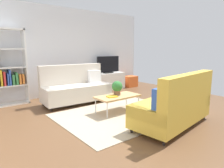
{
  "coord_description": "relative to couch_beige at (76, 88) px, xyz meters",
  "views": [
    {
      "loc": [
        -3.0,
        -3.52,
        1.56
      ],
      "look_at": [
        0.16,
        0.45,
        0.65
      ],
      "focal_mm": 31.75,
      "sensor_mm": 36.0,
      "label": 1
    }
  ],
  "objects": [
    {
      "name": "area_rug",
      "position": [
        0.33,
        -1.62,
        -0.44
      ],
      "size": [
        2.9,
        2.2,
        0.01
      ],
      "primitive_type": "cube",
      "color": "tan",
      "rests_on": "ground_plane"
    },
    {
      "name": "tv_console",
      "position": [
        1.88,
        0.94,
        -0.12
      ],
      "size": [
        1.4,
        0.44,
        0.64
      ],
      "primitive_type": "cube",
      "color": "silver",
      "rests_on": "ground_plane"
    },
    {
      "name": "coffee_table",
      "position": [
        0.38,
        -1.42,
        -0.05
      ],
      "size": [
        1.1,
        0.56,
        0.42
      ],
      "color": "tan",
      "rests_on": "ground_plane"
    },
    {
      "name": "storage_trunk",
      "position": [
        2.98,
        0.84,
        -0.22
      ],
      "size": [
        0.52,
        0.4,
        0.44
      ],
      "primitive_type": "cube",
      "color": "orange",
      "rests_on": "ground_plane"
    },
    {
      "name": "tv",
      "position": [
        1.88,
        0.92,
        0.51
      ],
      "size": [
        1.0,
        0.2,
        0.64
      ],
      "color": "black",
      "rests_on": "tv_console"
    },
    {
      "name": "couch_beige",
      "position": [
        0.0,
        0.0,
        0.0
      ],
      "size": [
        1.94,
        0.95,
        1.1
      ],
      "rotation": [
        0.0,
        0.0,
        3.08
      ],
      "color": "beige",
      "rests_on": "ground_plane"
    },
    {
      "name": "vase_0",
      "position": [
        1.3,
        0.99,
        0.3
      ],
      "size": [
        0.12,
        0.12,
        0.19
      ],
      "primitive_type": "cylinder",
      "color": "#4C72B2",
      "rests_on": "tv_console"
    },
    {
      "name": "couch_green",
      "position": [
        0.67,
        -2.84,
        0.01
      ],
      "size": [
        1.99,
        1.07,
        1.1
      ],
      "rotation": [
        0.0,
        0.0,
        0.12
      ],
      "color": "gold",
      "rests_on": "ground_plane"
    },
    {
      "name": "potted_plant",
      "position": [
        0.41,
        -1.37,
        0.18
      ],
      "size": [
        0.26,
        0.26,
        0.35
      ],
      "color": "brown",
      "rests_on": "coffee_table"
    },
    {
      "name": "wall_far",
      "position": [
        0.32,
        1.28,
        1.01
      ],
      "size": [
        6.4,
        0.12,
        2.9
      ],
      "primitive_type": "cube",
      "color": "silver",
      "rests_on": "ground_plane"
    },
    {
      "name": "bookshelf",
      "position": [
        -1.66,
        0.96,
        0.54
      ],
      "size": [
        1.1,
        0.36,
        2.1
      ],
      "color": "white",
      "rests_on": "ground_plane"
    },
    {
      "name": "ground_plane",
      "position": [
        0.32,
        -1.52,
        -0.44
      ],
      "size": [
        7.68,
        7.68,
        0.0
      ],
      "primitive_type": "plane",
      "color": "brown"
    },
    {
      "name": "bottle_0",
      "position": [
        1.47,
        0.9,
        0.3
      ],
      "size": [
        0.04,
        0.04,
        0.2
      ],
      "primitive_type": "cylinder",
      "color": "#3F8C4C",
      "rests_on": "tv_console"
    },
    {
      "name": "table_book_0",
      "position": [
        0.19,
        -1.45,
        -0.01
      ],
      "size": [
        0.27,
        0.23,
        0.03
      ],
      "primitive_type": "cube",
      "rotation": [
        0.0,
        0.0,
        -0.21
      ],
      "color": "gold",
      "rests_on": "coffee_table"
    }
  ]
}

